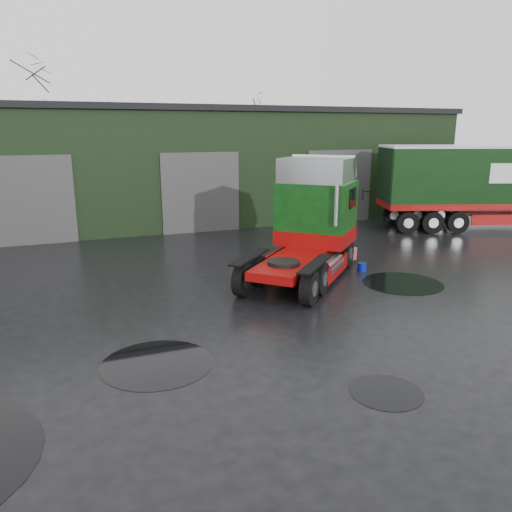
% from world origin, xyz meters
% --- Properties ---
extents(ground, '(100.00, 100.00, 0.00)m').
position_xyz_m(ground, '(0.00, 0.00, 0.00)').
color(ground, black).
extents(warehouse, '(32.40, 12.40, 6.30)m').
position_xyz_m(warehouse, '(2.00, 20.00, 3.16)').
color(warehouse, black).
rests_on(warehouse, ground).
extents(hero_tractor, '(6.74, 6.74, 4.16)m').
position_xyz_m(hero_tractor, '(2.87, 4.50, 2.08)').
color(hero_tractor, '#0D390F').
rests_on(hero_tractor, ground).
extents(lorry_right, '(16.59, 8.28, 4.36)m').
position_xyz_m(lorry_right, '(17.00, 9.00, 2.18)').
color(lorry_right, silver).
rests_on(lorry_right, ground).
extents(wash_bucket, '(0.32, 0.32, 0.30)m').
position_xyz_m(wash_bucket, '(5.54, 4.68, 0.15)').
color(wash_bucket, '#0715A1').
rests_on(wash_bucket, ground).
extents(tree_back_a, '(4.40, 4.40, 9.50)m').
position_xyz_m(tree_back_a, '(-6.00, 30.00, 4.75)').
color(tree_back_a, black).
rests_on(tree_back_a, ground).
extents(tree_back_b, '(4.40, 4.40, 7.50)m').
position_xyz_m(tree_back_b, '(10.00, 30.00, 3.75)').
color(tree_back_b, black).
rests_on(tree_back_b, ground).
extents(puddle_0, '(2.54, 2.54, 0.01)m').
position_xyz_m(puddle_0, '(-2.96, -0.09, 0.00)').
color(puddle_0, black).
rests_on(puddle_0, ground).
extents(puddle_1, '(2.71, 2.71, 0.01)m').
position_xyz_m(puddle_1, '(5.97, 2.85, 0.00)').
color(puddle_1, black).
rests_on(puddle_1, ground).
extents(puddle_4, '(1.48, 1.48, 0.01)m').
position_xyz_m(puddle_4, '(1.06, -3.02, 0.00)').
color(puddle_4, black).
rests_on(puddle_4, ground).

